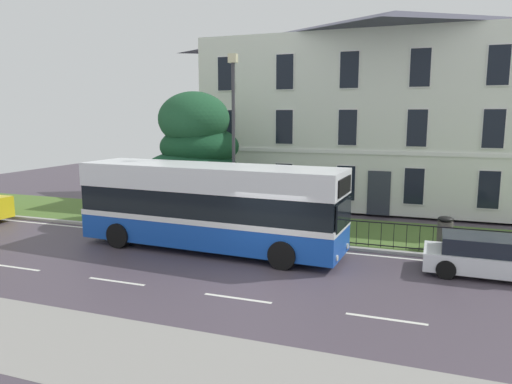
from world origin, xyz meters
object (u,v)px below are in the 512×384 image
Objects in this scene: evergreen_tree at (193,172)px; street_lamp_post at (233,133)px; single_decker_bus at (210,206)px; parked_hatchback_01 at (485,256)px; litter_bin at (445,232)px; georgian_townhouse at (391,106)px.

street_lamp_post is (2.85, -1.82, 1.97)m from evergreen_tree.
single_decker_bus reaches higher than parked_hatchback_01.
single_decker_bus is at bearing -162.13° from litter_bin.
street_lamp_post reaches higher than evergreen_tree.
single_decker_bus is at bearing -56.45° from evergreen_tree.
parked_hatchback_01 is 10.50m from street_lamp_post.
georgian_townhouse is 3.16× the size of evergreen_tree.
single_decker_bus is at bearing -88.12° from street_lamp_post.
parked_hatchback_01 is at bearing -18.44° from evergreen_tree.
single_decker_bus is 8.82m from litter_bin.
litter_bin is (2.92, -10.74, -4.82)m from georgian_townhouse.
parked_hatchback_01 is at bearing -13.61° from street_lamp_post.
georgian_townhouse is 14.99m from single_decker_bus.
single_decker_bus is (2.93, -4.42, -0.66)m from evergreen_tree.
evergreen_tree is at bearing 171.28° from litter_bin.
litter_bin is (8.43, 0.09, -3.58)m from street_lamp_post.
litter_bin is at bearing 115.95° from parked_hatchback_01.
evergreen_tree is (-8.36, -9.01, -3.20)m from georgian_townhouse.
georgian_townhouse is at bearing 71.21° from single_decker_bus.
litter_bin is at bearing -8.72° from evergreen_tree.
georgian_townhouse is 12.70m from evergreen_tree.
litter_bin is at bearing -74.79° from georgian_townhouse.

